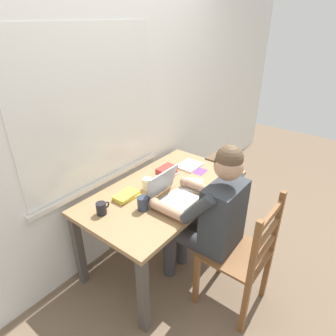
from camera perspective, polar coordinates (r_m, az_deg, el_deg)
ground_plane at (r=2.83m, az=-0.57°, el=-16.28°), size 8.00×8.00×0.00m
back_wall at (r=2.44m, az=-9.64°, el=11.54°), size 6.00×0.08×2.60m
desk at (r=2.44m, az=-0.64°, el=-5.88°), size 1.41×0.78×0.70m
seated_person at (r=2.14m, az=8.09°, el=-8.96°), size 0.50×0.60×1.26m
wooden_chair at (r=2.19m, az=14.26°, el=-16.19°), size 0.42×0.42×0.96m
laptop at (r=2.23m, az=0.48°, el=-5.17°), size 0.33×0.29×0.23m
computer_mouse at (r=2.41m, az=6.60°, el=-3.59°), size 0.06×0.10×0.03m
coffee_mug_white at (r=2.37m, az=-4.03°, el=-3.11°), size 0.12×0.08×0.10m
coffee_mug_dark at (r=2.15m, az=-12.79°, el=-7.66°), size 0.11×0.07×0.09m
coffee_mug_spare at (r=2.14m, az=-4.92°, el=-6.85°), size 0.12×0.08×0.10m
book_stack_main at (r=2.56m, az=-0.25°, el=-0.81°), size 0.19×0.14×0.08m
book_stack_side at (r=2.30m, az=-8.09°, el=-5.40°), size 0.21×0.14×0.04m
paper_pile_near_laptop at (r=2.75m, az=4.22°, el=0.51°), size 0.22×0.18×0.02m
paper_pile_back_corner at (r=2.44m, az=4.58°, el=-3.32°), size 0.28×0.26×0.01m
landscape_photo_print at (r=2.67m, az=6.33°, el=-0.70°), size 0.14×0.10×0.00m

